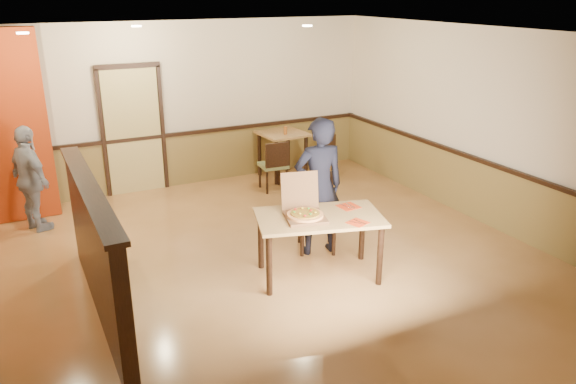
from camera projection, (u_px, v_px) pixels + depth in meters
name	position (u px, v px, depth m)	size (l,w,h in m)	color
floor	(264.00, 264.00, 7.09)	(7.00, 7.00, 0.00)	tan
ceiling	(260.00, 35.00, 6.13)	(7.00, 7.00, 0.00)	black
wall_back	(178.00, 106.00, 9.55)	(7.00, 7.00, 0.00)	beige
wall_right	(484.00, 127.00, 8.09)	(7.00, 7.00, 0.00)	beige
wainscot_back	(182.00, 160.00, 9.85)	(7.00, 0.04, 0.90)	olive
chair_rail_back	(181.00, 134.00, 9.67)	(7.00, 0.06, 0.06)	black
wainscot_right	(475.00, 189.00, 8.40)	(0.04, 7.00, 0.90)	olive
chair_rail_right	(477.00, 159.00, 8.23)	(0.06, 7.00, 0.06)	black
back_door	(133.00, 131.00, 9.30)	(0.90, 0.06, 2.10)	#D7BD6E
booth_partition	(96.00, 249.00, 5.83)	(0.20, 3.10, 1.44)	black
spot_a	(23.00, 33.00, 6.68)	(0.14, 0.14, 0.02)	#FFDEB2
spot_b	(136.00, 26.00, 7.90)	(0.14, 0.14, 0.02)	#FFDEB2
spot_c	(307.00, 26.00, 7.99)	(0.14, 0.14, 0.02)	#FFDEB2
main_table	(319.00, 225.00, 6.58)	(1.63, 1.20, 0.78)	tan
diner_chair	(316.00, 208.00, 7.40)	(0.66, 0.66, 1.01)	olive
side_chair_left	(274.00, 164.00, 9.52)	(0.46, 0.46, 0.87)	olive
side_chair_right	(322.00, 157.00, 9.92)	(0.57, 0.57, 0.87)	olive
side_table	(282.00, 142.00, 10.17)	(0.84, 0.84, 0.84)	tan
diner	(319.00, 187.00, 7.13)	(0.66, 0.43, 1.81)	black
passerby	(31.00, 179.00, 7.85)	(0.90, 0.37, 1.53)	gray
pizza_box	(304.00, 212.00, 6.49)	(0.56, 0.62, 0.47)	brown
pizza	(305.00, 215.00, 6.45)	(0.42, 0.42, 0.03)	#F3A158
napkin_near	(358.00, 223.00, 6.35)	(0.26, 0.26, 0.01)	red
napkin_far	(349.00, 206.00, 6.82)	(0.25, 0.25, 0.01)	red
condiment	(285.00, 130.00, 9.96)	(0.06, 0.06, 0.15)	#914C1A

